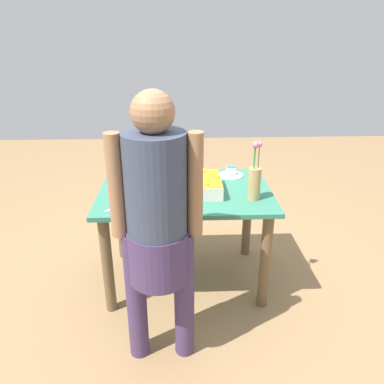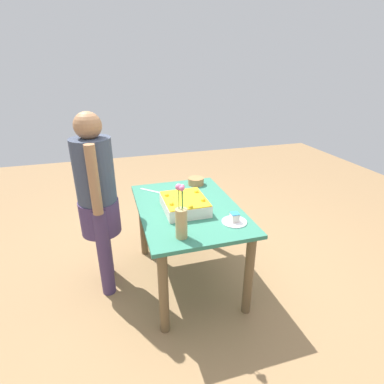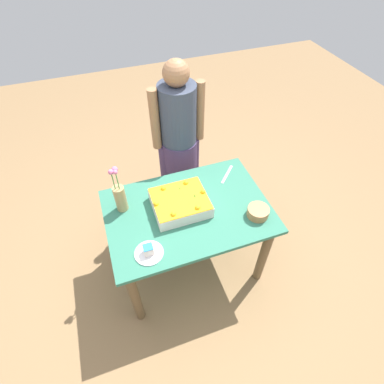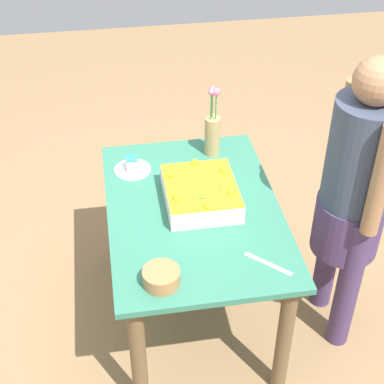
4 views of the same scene
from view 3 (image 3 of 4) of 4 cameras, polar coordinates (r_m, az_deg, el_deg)
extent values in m
plane|color=#916F49|center=(2.73, -0.62, -13.10)|extent=(8.00, 8.00, 0.00)
cube|color=#32765D|center=(2.15, -0.78, -3.69)|extent=(1.16, 0.80, 0.03)
cylinder|color=brown|center=(2.75, 7.13, -0.79)|extent=(0.07, 0.07, 0.69)
cylinder|color=brown|center=(2.59, -13.77, -6.28)|extent=(0.07, 0.07, 0.69)
cylinder|color=brown|center=(2.43, 13.49, -11.51)|extent=(0.07, 0.07, 0.69)
cylinder|color=brown|center=(2.25, -10.84, -18.97)|extent=(0.07, 0.07, 0.69)
cube|color=silver|center=(2.12, -2.26, -2.14)|extent=(0.38, 0.33, 0.09)
cube|color=yellow|center=(2.08, -2.30, -1.25)|extent=(0.38, 0.32, 0.01)
sphere|color=yellow|center=(2.05, -6.87, -2.26)|extent=(0.04, 0.04, 0.04)
sphere|color=yellow|center=(1.98, -3.57, -4.24)|extent=(0.04, 0.04, 0.04)
sphere|color=yellow|center=(2.01, 1.09, -2.99)|extent=(0.04, 0.04, 0.04)
sphere|color=yellow|center=(2.11, 2.11, 0.06)|extent=(0.04, 0.04, 0.04)
sphere|color=yellow|center=(2.17, -1.17, 1.79)|extent=(0.04, 0.04, 0.04)
sphere|color=yellow|center=(2.14, -5.50, 0.70)|extent=(0.04, 0.04, 0.04)
cone|color=#2D8438|center=(2.08, 0.57, -0.88)|extent=(0.02, 0.02, 0.02)
cone|color=#2D8438|center=(2.09, 0.54, -0.68)|extent=(0.02, 0.02, 0.02)
cone|color=#2D8438|center=(2.14, -2.31, 0.71)|extent=(0.02, 0.02, 0.02)
cylinder|color=white|center=(1.95, -8.19, -11.42)|extent=(0.18, 0.18, 0.01)
cube|color=white|center=(1.92, -8.30, -10.88)|extent=(0.06, 0.06, 0.06)
cube|color=#2C86BD|center=(1.89, -8.41, -10.34)|extent=(0.06, 0.06, 0.01)
cube|color=silver|center=(2.40, 6.69, 3.38)|extent=(0.17, 0.17, 0.00)
cylinder|color=tan|center=(2.12, -13.47, -1.20)|extent=(0.08, 0.08, 0.21)
cylinder|color=#2D8438|center=(1.99, -14.79, 2.12)|extent=(0.01, 0.01, 0.15)
sphere|color=pink|center=(1.94, -15.22, 3.70)|extent=(0.04, 0.04, 0.04)
cylinder|color=#2D8438|center=(1.99, -14.02, 2.09)|extent=(0.01, 0.01, 0.15)
sphere|color=pink|center=(1.94, -14.42, 3.69)|extent=(0.03, 0.03, 0.03)
cylinder|color=#2D8438|center=(2.00, -14.13, 2.57)|extent=(0.01, 0.01, 0.15)
sphere|color=#DA6994|center=(1.95, -14.53, 4.16)|extent=(0.04, 0.04, 0.04)
cylinder|color=#B07545|center=(2.13, 12.47, -3.72)|extent=(0.15, 0.15, 0.07)
cylinder|color=#443259|center=(2.84, -4.77, 2.72)|extent=(0.11, 0.11, 0.78)
cylinder|color=#443259|center=(2.89, 0.18, 3.92)|extent=(0.11, 0.11, 0.78)
cylinder|color=#443259|center=(2.68, -2.44, 7.49)|extent=(0.32, 0.31, 0.28)
cylinder|color=#394255|center=(2.46, -2.73, 14.32)|extent=(0.30, 0.30, 0.52)
sphere|color=#9D6E4A|center=(2.29, -3.06, 21.69)|extent=(0.20, 0.20, 0.20)
cylinder|color=#9D6E4A|center=(2.42, -7.09, 13.43)|extent=(0.08, 0.08, 0.52)
cylinder|color=#9D6E4A|center=(2.51, 1.51, 15.10)|extent=(0.08, 0.08, 0.52)
camera|label=1|loc=(3.72, -14.52, 35.90)|focal=35.00mm
camera|label=2|loc=(2.59, -60.63, 11.25)|focal=28.00mm
camera|label=4|loc=(2.67, 61.41, 29.21)|focal=55.00mm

